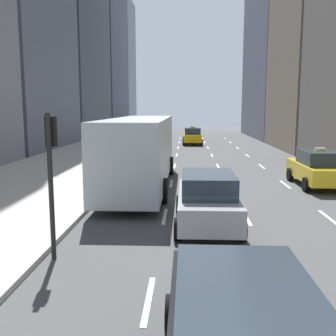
{
  "coord_description": "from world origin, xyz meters",
  "views": [
    {
      "loc": [
        0.5,
        0.83,
        3.71
      ],
      "look_at": [
        -0.12,
        14.78,
        1.58
      ],
      "focal_mm": 42.0,
      "sensor_mm": 36.0,
      "label": 1
    }
  ],
  "objects_px": {
    "sedan_silver_behind": "(207,199)",
    "city_bus": "(141,149)",
    "traffic_light_pole": "(51,162)",
    "taxi_lead": "(192,136)",
    "taxi_second": "(318,168)"
  },
  "relations": [
    {
      "from": "taxi_lead",
      "to": "sedan_silver_behind",
      "type": "distance_m",
      "value": 28.61
    },
    {
      "from": "sedan_silver_behind",
      "to": "city_bus",
      "type": "bearing_deg",
      "value": 114.18
    },
    {
      "from": "taxi_lead",
      "to": "taxi_second",
      "type": "bearing_deg",
      "value": -75.63
    },
    {
      "from": "taxi_second",
      "to": "sedan_silver_behind",
      "type": "xyz_separation_m",
      "value": [
        -5.6,
        -6.74,
        0.0
      ]
    },
    {
      "from": "city_bus",
      "to": "taxi_second",
      "type": "bearing_deg",
      "value": 3.26
    },
    {
      "from": "taxi_lead",
      "to": "sedan_silver_behind",
      "type": "relative_size",
      "value": 0.96
    },
    {
      "from": "taxi_second",
      "to": "city_bus",
      "type": "bearing_deg",
      "value": -176.74
    },
    {
      "from": "sedan_silver_behind",
      "to": "city_bus",
      "type": "relative_size",
      "value": 0.4
    },
    {
      "from": "city_bus",
      "to": "traffic_light_pole",
      "type": "height_order",
      "value": "traffic_light_pole"
    },
    {
      "from": "taxi_second",
      "to": "traffic_light_pole",
      "type": "bearing_deg",
      "value": -135.09
    },
    {
      "from": "traffic_light_pole",
      "to": "taxi_lead",
      "type": "bearing_deg",
      "value": 82.83
    },
    {
      "from": "sedan_silver_behind",
      "to": "city_bus",
      "type": "height_order",
      "value": "city_bus"
    },
    {
      "from": "taxi_lead",
      "to": "taxi_second",
      "type": "xyz_separation_m",
      "value": [
        5.6,
        -21.86,
        0.0
      ]
    },
    {
      "from": "taxi_lead",
      "to": "sedan_silver_behind",
      "type": "bearing_deg",
      "value": -90.0
    },
    {
      "from": "taxi_second",
      "to": "traffic_light_pole",
      "type": "distance_m",
      "value": 13.57
    }
  ]
}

